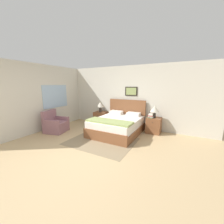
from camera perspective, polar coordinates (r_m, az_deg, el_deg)
ground_plane at (r=3.97m, az=-15.25°, el=-16.44°), size 16.00×16.00×0.00m
wall_back at (r=6.07m, az=4.12°, el=6.35°), size 7.34×0.09×2.60m
wall_left at (r=6.41m, az=-22.98°, el=5.74°), size 0.08×5.39×2.60m
area_rug_main at (r=4.60m, az=-4.33°, el=-12.01°), size 2.08×1.65×0.01m
bed at (r=5.21m, az=2.22°, el=-5.46°), size 1.61×1.95×1.20m
armchair at (r=5.84m, az=-22.46°, el=-4.86°), size 0.87×0.88×0.84m
nightstand_near_window at (r=6.38m, az=-4.69°, el=-2.55°), size 0.52×0.52×0.60m
nightstand_by_door at (r=5.50m, az=16.94°, el=-5.29°), size 0.52×0.52×0.60m
table_lamp_near_window at (r=6.24m, az=-4.89°, el=2.92°), size 0.32×0.32×0.46m
table_lamp_by_door at (r=5.34m, az=17.30°, el=1.02°), size 0.32×0.32×0.46m
book_thick_bottom at (r=5.39m, az=15.80°, el=-2.10°), size 0.20×0.25×0.03m
book_hardcover_middle at (r=5.39m, az=15.82°, el=-1.77°), size 0.23×0.27×0.03m
book_novel_upper at (r=5.38m, az=15.83°, el=-1.45°), size 0.21×0.23×0.03m
book_slim_near_top at (r=5.37m, az=15.85°, el=-1.08°), size 0.17×0.24×0.04m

